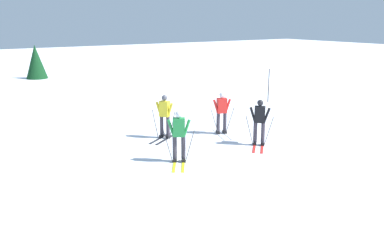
{
  "coord_description": "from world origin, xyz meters",
  "views": [
    {
      "loc": [
        -10.2,
        -7.16,
        4.53
      ],
      "look_at": [
        -2.15,
        5.27,
        0.9
      ],
      "focal_mm": 36.69,
      "sensor_mm": 36.0,
      "label": 1
    }
  ],
  "objects_px": {
    "skier_red": "(222,112)",
    "conifer_far_left": "(36,68)",
    "trail_marker_pole": "(269,85)",
    "skier_black": "(260,120)",
    "skier_yellow": "(165,115)",
    "skier_green": "(179,135)"
  },
  "relations": [
    {
      "from": "skier_green",
      "to": "skier_black",
      "type": "xyz_separation_m",
      "value": [
        3.38,
        -0.08,
        0.04
      ]
    },
    {
      "from": "skier_black",
      "to": "trail_marker_pole",
      "type": "xyz_separation_m",
      "value": [
        5.76,
        5.57,
        -0.03
      ]
    },
    {
      "from": "skier_red",
      "to": "skier_black",
      "type": "bearing_deg",
      "value": -81.99
    },
    {
      "from": "trail_marker_pole",
      "to": "conifer_far_left",
      "type": "xyz_separation_m",
      "value": [
        -10.7,
        7.54,
        0.94
      ]
    },
    {
      "from": "trail_marker_pole",
      "to": "conifer_far_left",
      "type": "relative_size",
      "value": 0.59
    },
    {
      "from": "skier_green",
      "to": "trail_marker_pole",
      "type": "distance_m",
      "value": 10.67
    },
    {
      "from": "skier_green",
      "to": "conifer_far_left",
      "type": "bearing_deg",
      "value": 96.8
    },
    {
      "from": "conifer_far_left",
      "to": "skier_black",
      "type": "bearing_deg",
      "value": -69.37
    },
    {
      "from": "trail_marker_pole",
      "to": "skier_green",
      "type": "bearing_deg",
      "value": -149.04
    },
    {
      "from": "skier_red",
      "to": "skier_black",
      "type": "xyz_separation_m",
      "value": [
        0.27,
        -1.92,
        0.04
      ]
    },
    {
      "from": "skier_yellow",
      "to": "conifer_far_left",
      "type": "xyz_separation_m",
      "value": [
        -2.45,
        10.45,
        0.95
      ]
    },
    {
      "from": "skier_red",
      "to": "conifer_far_left",
      "type": "xyz_separation_m",
      "value": [
        -4.67,
        11.19,
        0.95
      ]
    },
    {
      "from": "skier_yellow",
      "to": "conifer_far_left",
      "type": "distance_m",
      "value": 10.78
    },
    {
      "from": "conifer_far_left",
      "to": "skier_red",
      "type": "bearing_deg",
      "value": -67.36
    },
    {
      "from": "skier_black",
      "to": "trail_marker_pole",
      "type": "height_order",
      "value": "trail_marker_pole"
    },
    {
      "from": "skier_green",
      "to": "skier_yellow",
      "type": "xyz_separation_m",
      "value": [
        0.9,
        2.58,
        0.0
      ]
    },
    {
      "from": "skier_black",
      "to": "skier_yellow",
      "type": "bearing_deg",
      "value": 133.03
    },
    {
      "from": "skier_red",
      "to": "conifer_far_left",
      "type": "distance_m",
      "value": 12.16
    },
    {
      "from": "conifer_far_left",
      "to": "skier_yellow",
      "type": "bearing_deg",
      "value": -76.78
    },
    {
      "from": "skier_yellow",
      "to": "skier_red",
      "type": "bearing_deg",
      "value": -18.45
    },
    {
      "from": "skier_black",
      "to": "trail_marker_pole",
      "type": "relative_size",
      "value": 0.92
    },
    {
      "from": "skier_red",
      "to": "skier_yellow",
      "type": "xyz_separation_m",
      "value": [
        -2.21,
        0.74,
        0.0
      ]
    }
  ]
}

